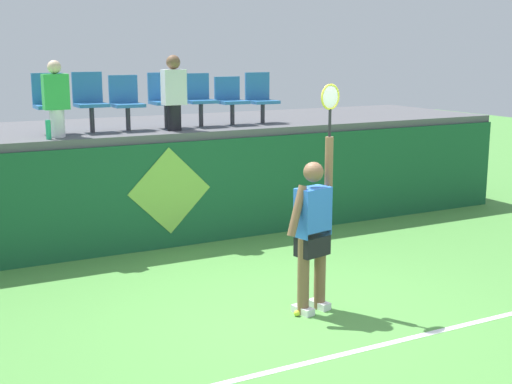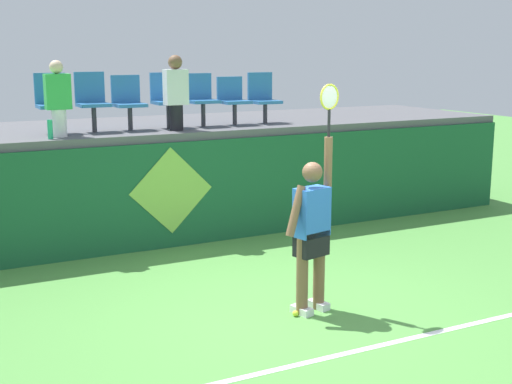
{
  "view_description": "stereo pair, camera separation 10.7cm",
  "coord_description": "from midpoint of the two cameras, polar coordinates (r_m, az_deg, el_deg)",
  "views": [
    {
      "loc": [
        -3.78,
        -6.22,
        2.86
      ],
      "look_at": [
        0.11,
        1.13,
        1.16
      ],
      "focal_mm": 49.13,
      "sensor_mm": 36.0,
      "label": 1
    },
    {
      "loc": [
        -3.68,
        -6.27,
        2.86
      ],
      "look_at": [
        0.11,
        1.13,
        1.16
      ],
      "focal_mm": 49.13,
      "sensor_mm": 36.0,
      "label": 2
    }
  ],
  "objects": [
    {
      "name": "ground_plane",
      "position": [
        7.81,
        3.53,
        -9.95
      ],
      "size": [
        40.0,
        40.0,
        0.0
      ],
      "primitive_type": "plane",
      "color": "#519342"
    },
    {
      "name": "court_baseline_stripe",
      "position": [
        6.97,
        8.22,
        -12.78
      ],
      "size": [
        10.91,
        0.08,
        0.01
      ],
      "primitive_type": "cube",
      "color": "white",
      "rests_on": "ground_plane"
    },
    {
      "name": "spectator_platform",
      "position": [
        11.56,
        -8.17,
        5.21
      ],
      "size": [
        12.12,
        2.87,
        0.12
      ],
      "primitive_type": "cube",
      "color": "#56565B",
      "rests_on": "court_back_wall"
    },
    {
      "name": "stadium_chair_0",
      "position": [
        10.44,
        -15.98,
        7.19
      ],
      "size": [
        0.44,
        0.42,
        0.86
      ],
      "color": "#38383D",
      "rests_on": "spectator_platform"
    },
    {
      "name": "stadium_chair_6",
      "position": [
        11.6,
        0.83,
        7.81
      ],
      "size": [
        0.44,
        0.42,
        0.82
      ],
      "color": "#38383D",
      "rests_on": "spectator_platform"
    },
    {
      "name": "spectator_1",
      "position": [
        10.04,
        -15.53,
        7.41
      ],
      "size": [
        0.34,
        0.2,
        1.05
      ],
      "color": "white",
      "rests_on": "spectator_platform"
    },
    {
      "name": "stadium_chair_1",
      "position": [
        10.57,
        -12.93,
        7.4
      ],
      "size": [
        0.44,
        0.42,
        0.87
      ],
      "color": "#38383D",
      "rests_on": "spectator_platform"
    },
    {
      "name": "stadium_chair_5",
      "position": [
        11.34,
        -1.64,
        7.66
      ],
      "size": [
        0.44,
        0.42,
        0.76
      ],
      "color": "#38383D",
      "rests_on": "spectator_platform"
    },
    {
      "name": "spectator_0",
      "position": [
        10.52,
        -6.25,
        8.16
      ],
      "size": [
        0.34,
        0.21,
        1.11
      ],
      "color": "black",
      "rests_on": "spectator_platform"
    },
    {
      "name": "court_back_wall",
      "position": [
        10.4,
        -5.53,
        -0.08
      ],
      "size": [
        12.12,
        0.2,
        1.55
      ],
      "primitive_type": "cube",
      "color": "#195633",
      "rests_on": "ground_plane"
    },
    {
      "name": "tennis_ball",
      "position": [
        7.76,
        3.64,
        -9.84
      ],
      "size": [
        0.07,
        0.07,
        0.07
      ],
      "primitive_type": "sphere",
      "color": "#D1E533",
      "rests_on": "ground_plane"
    },
    {
      "name": "wall_signage_mount",
      "position": [
        10.4,
        -6.51,
        -4.49
      ],
      "size": [
        1.27,
        0.01,
        1.49
      ],
      "color": "#195633",
      "rests_on": "ground_plane"
    },
    {
      "name": "stadium_chair_4",
      "position": [
        11.12,
        -4.21,
        7.74
      ],
      "size": [
        0.44,
        0.42,
        0.82
      ],
      "color": "#38383D",
      "rests_on": "spectator_platform"
    },
    {
      "name": "tennis_player",
      "position": [
        7.65,
        4.97,
        -2.97
      ],
      "size": [
        0.74,
        0.34,
        2.5
      ],
      "color": "white",
      "rests_on": "ground_plane"
    },
    {
      "name": "stadium_chair_2",
      "position": [
        10.72,
        -10.09,
        7.4
      ],
      "size": [
        0.44,
        0.42,
        0.81
      ],
      "color": "#38383D",
      "rests_on": "spectator_platform"
    },
    {
      "name": "water_bottle",
      "position": [
        9.85,
        -16.12,
        4.91
      ],
      "size": [
        0.07,
        0.07,
        0.26
      ],
      "primitive_type": "cylinder",
      "color": "#26B272",
      "rests_on": "spectator_platform"
    },
    {
      "name": "stadium_chair_3",
      "position": [
        10.91,
        -7.01,
        7.66
      ],
      "size": [
        0.44,
        0.42,
        0.84
      ],
      "color": "#38383D",
      "rests_on": "spectator_platform"
    }
  ]
}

